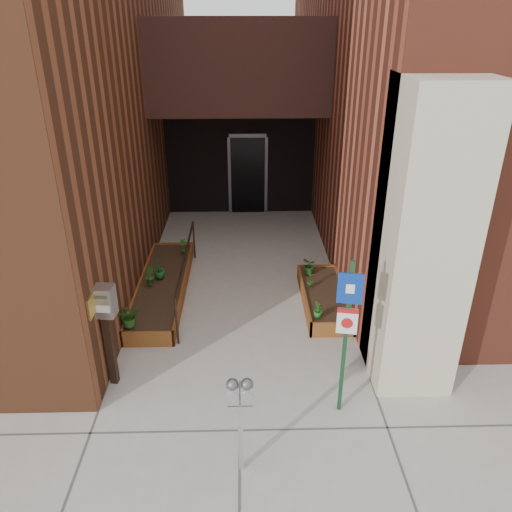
{
  "coord_description": "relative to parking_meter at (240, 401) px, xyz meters",
  "views": [
    {
      "loc": [
        0.1,
        -6.0,
        5.05
      ],
      "look_at": [
        0.29,
        1.8,
        1.25
      ],
      "focal_mm": 35.0,
      "sensor_mm": 36.0,
      "label": 1
    }
  ],
  "objects": [
    {
      "name": "shrub_right_a",
      "position": [
        1.33,
        2.91,
        -0.63
      ],
      "size": [
        0.22,
        0.22,
        0.29
      ],
      "primitive_type": "imported",
      "rotation": [
        0.0,
        0.0,
        1.14
      ],
      "color": "#21631C",
      "rests_on": "planter_right"
    },
    {
      "name": "shrub_left_c",
      "position": [
        -1.63,
        4.42,
        -0.58
      ],
      "size": [
        0.3,
        0.3,
        0.38
      ],
      "primitive_type": "imported",
      "rotation": [
        0.0,
        0.0,
        4.08
      ],
      "color": "#18571E",
      "rests_on": "planter_left"
    },
    {
      "name": "payment_dropbox",
      "position": [
        -1.92,
        1.66,
        0.12
      ],
      "size": [
        0.35,
        0.28,
        1.66
      ],
      "color": "black",
      "rests_on": "ground"
    },
    {
      "name": "shrub_left_d",
      "position": [
        -1.27,
        5.52,
        -0.6
      ],
      "size": [
        0.26,
        0.26,
        0.35
      ],
      "primitive_type": "imported",
      "rotation": [
        0.0,
        0.0,
        5.59
      ],
      "color": "#215A19",
      "rests_on": "planter_left"
    },
    {
      "name": "shrub_left_b",
      "position": [
        -1.78,
        4.16,
        -0.6
      ],
      "size": [
        0.26,
        0.26,
        0.35
      ],
      "primitive_type": "imported",
      "rotation": [
        0.0,
        0.0,
        2.05
      ],
      "color": "#1F5518",
      "rests_on": "planter_left"
    },
    {
      "name": "planter_right",
      "position": [
        1.58,
        3.81,
        -0.94
      ],
      "size": [
        0.8,
        2.2,
        0.3
      ],
      "color": "brown",
      "rests_on": "ground"
    },
    {
      "name": "sign_post",
      "position": [
        1.38,
        0.98,
        0.37
      ],
      "size": [
        0.32,
        0.1,
        2.35
      ],
      "color": "#153B1F",
      "rests_on": "ground"
    },
    {
      "name": "planter_left",
      "position": [
        -1.57,
        4.31,
        -0.94
      ],
      "size": [
        0.9,
        3.6,
        0.3
      ],
      "color": "brown",
      "rests_on": "ground"
    },
    {
      "name": "shrub_right_c",
      "position": [
        1.38,
        4.54,
        -0.61
      ],
      "size": [
        0.32,
        0.32,
        0.33
      ],
      "primitive_type": "imported",
      "rotation": [
        0.0,
        0.0,
        4.8
      ],
      "color": "#1A5317",
      "rests_on": "planter_right"
    },
    {
      "name": "ground",
      "position": [
        -0.02,
        1.61,
        -1.07
      ],
      "size": [
        80.0,
        80.0,
        0.0
      ],
      "primitive_type": "plane",
      "color": "#9E9991",
      "rests_on": "ground"
    },
    {
      "name": "handrail",
      "position": [
        -1.07,
        4.26,
        -0.33
      ],
      "size": [
        0.04,
        3.34,
        0.9
      ],
      "color": "black",
      "rests_on": "ground"
    },
    {
      "name": "shrub_right_b",
      "position": [
        1.33,
        3.99,
        -0.61
      ],
      "size": [
        0.23,
        0.23,
        0.32
      ],
      "primitive_type": "imported",
      "rotation": [
        0.0,
        0.0,
        2.68
      ],
      "color": "#1F5919",
      "rests_on": "planter_right"
    },
    {
      "name": "architecture",
      "position": [
        -0.2,
        8.51,
        3.91
      ],
      "size": [
        20.0,
        14.6,
        10.0
      ],
      "color": "brown",
      "rests_on": "ground"
    },
    {
      "name": "shrub_left_a",
      "position": [
        -1.87,
        2.72,
        -0.57
      ],
      "size": [
        0.45,
        0.45,
        0.4
      ],
      "primitive_type": "imported",
      "rotation": [
        0.0,
        0.0,
        0.29
      ],
      "color": "#245418",
      "rests_on": "planter_left"
    },
    {
      "name": "parking_meter",
      "position": [
        0.0,
        0.0,
        0.0
      ],
      "size": [
        0.31,
        0.14,
        1.39
      ],
      "color": "#A1A1A3",
      "rests_on": "ground"
    }
  ]
}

